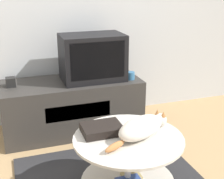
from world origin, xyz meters
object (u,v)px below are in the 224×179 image
Objects in this scene: tv at (93,57)px; speaker at (11,82)px; dvd_box at (102,129)px; cat at (142,127)px.

speaker is at bearing 177.26° from tv.
dvd_box is at bearing -102.44° from tv.
speaker is 0.32× the size of dvd_box.
speaker is 1.24m from dvd_box.
speaker reaches higher than cat.
tv reaches higher than dvd_box.
cat is at bearing -89.48° from tv.
speaker reaches higher than dvd_box.
dvd_box is at bearing 124.14° from cat.
tv reaches higher than speaker.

